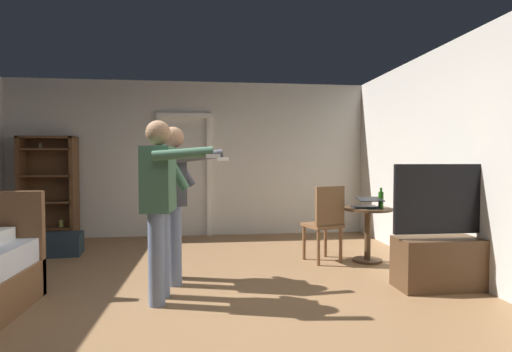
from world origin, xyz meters
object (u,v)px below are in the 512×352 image
bookshelf (49,185)px  wooden_chair (326,220)px  suitcase_dark (62,244)px  side_table (368,225)px  person_blue_shirt (160,197)px  laptop (367,204)px  tv_flatscreen (449,252)px  bottle_on_table (381,200)px  person_striped_shirt (175,192)px

bookshelf → wooden_chair: bearing=-24.8°
bookshelf → suitcase_dark: size_ratio=3.31×
side_table → person_blue_shirt: (-2.49, -1.17, 0.50)m
bookshelf → suitcase_dark: 1.44m
side_table → laptop: laptop is taller
tv_flatscreen → suitcase_dark: bearing=156.5°
side_table → wooden_chair: 0.56m
bottle_on_table → person_striped_shirt: person_striped_shirt is taller
bookshelf → tv_flatscreen: bearing=-30.9°
person_striped_shirt → laptop: bearing=12.8°
person_blue_shirt → person_striped_shirt: person_blue_shirt is taller
wooden_chair → suitcase_dark: (-3.52, 0.81, -0.39)m
wooden_chair → person_striped_shirt: 1.99m
laptop → bottle_on_table: size_ratio=1.28×
bookshelf → person_striped_shirt: bearing=-48.0°
laptop → bottle_on_table: (0.17, -0.04, 0.06)m
person_blue_shirt → bottle_on_table: bearing=22.5°
bookshelf → person_blue_shirt: bearing=-55.0°
wooden_chair → tv_flatscreen: bearing=-49.7°
bottle_on_table → laptop: bearing=167.7°
bookshelf → person_striped_shirt: (2.24, -2.48, 0.06)m
laptop → bottle_on_table: bottle_on_table is taller
tv_flatscreen → bottle_on_table: bearing=104.4°
bookshelf → suitcase_dark: bookshelf is taller
tv_flatscreen → laptop: tv_flatscreen is taller
person_blue_shirt → person_striped_shirt: bearing=82.0°
wooden_chair → suitcase_dark: size_ratio=1.92×
laptop → wooden_chair: 0.57m
bookshelf → side_table: bearing=-22.2°
tv_flatscreen → suitcase_dark: tv_flatscreen is taller
tv_flatscreen → side_table: tv_flatscreen is taller
bookshelf → person_striped_shirt: size_ratio=1.02×
side_table → person_striped_shirt: (-2.41, -0.58, 0.50)m
tv_flatscreen → side_table: 1.21m
suitcase_dark → person_blue_shirt: bearing=-58.6°
wooden_chair → side_table: bearing=-1.4°
tv_flatscreen → person_blue_shirt: bearing=-179.2°
side_table → wooden_chair: size_ratio=0.71×
laptop → wooden_chair: wooden_chair is taller
tv_flatscreen → wooden_chair: size_ratio=1.29×
bottle_on_table → person_blue_shirt: size_ratio=0.16×
bottle_on_table → person_striped_shirt: size_ratio=0.16×
bottle_on_table → person_blue_shirt: bearing=-157.5°
wooden_chair → person_striped_shirt: person_striped_shirt is taller
bookshelf → person_blue_shirt: 3.75m
laptop → person_striped_shirt: size_ratio=0.20×
person_blue_shirt → person_striped_shirt: (0.08, 0.59, 0.00)m
wooden_chair → suitcase_dark: bearing=167.1°
tv_flatscreen → suitcase_dark: size_ratio=2.48×
tv_flatscreen → laptop: 1.23m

